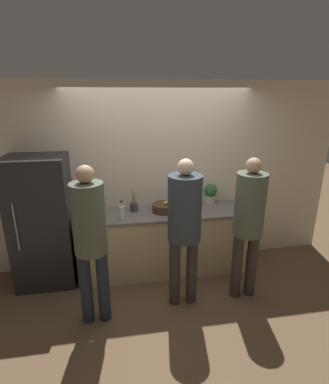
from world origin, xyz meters
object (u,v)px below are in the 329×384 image
(person_center, at_px, (184,220))
(potted_plant, at_px, (211,193))
(person_left, at_px, (90,234))
(person_right, at_px, (249,218))
(cup_black, at_px, (101,208))
(fruit_bowl, at_px, (164,208))
(utensil_crock, at_px, (134,207))
(bottle_dark, at_px, (90,214))
(bottle_clear, at_px, (122,212))
(refrigerator, at_px, (43,222))

(person_center, distance_m, potted_plant, 1.17)
(person_left, distance_m, person_right, 1.80)
(person_left, relative_size, potted_plant, 6.43)
(cup_black, bearing_deg, person_left, -93.62)
(person_right, bearing_deg, fruit_bowl, 140.08)
(utensil_crock, height_order, potted_plant, utensil_crock)
(person_left, xyz_separation_m, utensil_crock, (0.51, 0.96, -0.10))
(fruit_bowl, relative_size, bottle_dark, 1.27)
(bottle_clear, relative_size, cup_black, 2.94)
(bottle_clear, bearing_deg, person_left, -116.09)
(person_left, xyz_separation_m, potted_plant, (1.64, 1.12, -0.01))
(potted_plant, bearing_deg, utensil_crock, -171.97)
(fruit_bowl, xyz_separation_m, bottle_clear, (-0.57, -0.19, 0.05))
(refrigerator, bearing_deg, person_center, -23.84)
(person_center, relative_size, fruit_bowl, 5.75)
(person_left, bearing_deg, bottle_dark, 94.54)
(refrigerator, distance_m, person_center, 1.86)
(potted_plant, bearing_deg, refrigerator, -174.07)
(fruit_bowl, distance_m, cup_black, 0.86)
(person_right, relative_size, cup_black, 20.19)
(bottle_clear, bearing_deg, fruit_bowl, 18.56)
(refrigerator, xyz_separation_m, bottle_dark, (0.61, -0.16, 0.14))
(refrigerator, height_order, fruit_bowl, refrigerator)
(refrigerator, relative_size, bottle_clear, 6.67)
(fruit_bowl, distance_m, utensil_crock, 0.41)
(person_left, height_order, fruit_bowl, person_left)
(person_left, bearing_deg, cup_black, 86.38)
(fruit_bowl, height_order, bottle_dark, bottle_dark)
(person_left, relative_size, bottle_dark, 7.31)
(person_right, height_order, potted_plant, person_right)
(cup_black, distance_m, potted_plant, 1.58)
(fruit_bowl, distance_m, bottle_clear, 0.60)
(person_right, distance_m, cup_black, 1.95)
(refrigerator, bearing_deg, person_right, -16.55)
(fruit_bowl, bearing_deg, potted_plant, 17.83)
(person_left, height_order, bottle_dark, person_left)
(person_right, height_order, bottle_clear, person_right)
(refrigerator, height_order, person_center, person_center)
(refrigerator, bearing_deg, person_left, -52.74)
(fruit_bowl, xyz_separation_m, bottle_dark, (-0.97, -0.16, 0.04))
(fruit_bowl, distance_m, bottle_dark, 0.98)
(person_left, relative_size, bottle_clear, 6.95)
(fruit_bowl, height_order, bottle_clear, bottle_clear)
(person_center, distance_m, bottle_dark, 1.23)
(bottle_dark, height_order, cup_black, bottle_dark)
(fruit_bowl, bearing_deg, person_left, -135.80)
(fruit_bowl, height_order, utensil_crock, utensil_crock)
(bottle_dark, relative_size, bottle_clear, 0.95)
(potted_plant, bearing_deg, person_right, -81.36)
(person_center, xyz_separation_m, bottle_dark, (-1.08, 0.59, -0.09))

